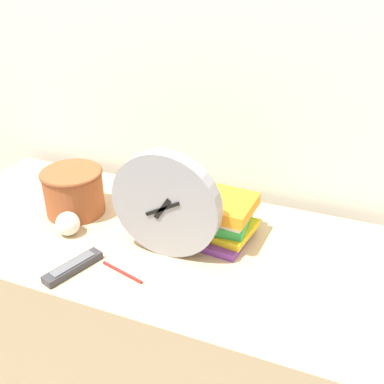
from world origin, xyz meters
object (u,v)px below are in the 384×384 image
at_px(desk_clock, 166,205).
at_px(tv_remote, 73,267).
at_px(crumpled_paper_ball, 68,224).
at_px(book_stack, 215,215).
at_px(basket, 74,190).
at_px(pen, 122,272).

bearing_deg(desk_clock, tv_remote, -139.98).
xyz_separation_m(desk_clock, tv_remote, (-0.19, -0.16, -0.14)).
bearing_deg(crumpled_paper_ball, book_stack, 21.57).
height_order(desk_clock, tv_remote, desk_clock).
xyz_separation_m(book_stack, basket, (-0.44, -0.04, 0.01)).
bearing_deg(tv_remote, book_stack, 45.68).
relative_size(basket, tv_remote, 1.11).
bearing_deg(crumpled_paper_ball, basket, 114.74).
relative_size(book_stack, tv_remote, 1.48).
distance_m(desk_clock, crumpled_paper_ball, 0.32).
distance_m(basket, pen, 0.36).
relative_size(tv_remote, pen, 1.28).
bearing_deg(basket, book_stack, 5.49).
distance_m(book_stack, crumpled_paper_ball, 0.42).
height_order(desk_clock, basket, desk_clock).
bearing_deg(basket, tv_remote, -57.15).
distance_m(desk_clock, pen, 0.20).
height_order(basket, tv_remote, basket).
xyz_separation_m(book_stack, tv_remote, (-0.28, -0.29, -0.05)).
xyz_separation_m(basket, pen, (0.28, -0.21, -0.07)).
bearing_deg(basket, desk_clock, -13.90).
bearing_deg(crumpled_paper_ball, desk_clock, 4.81).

